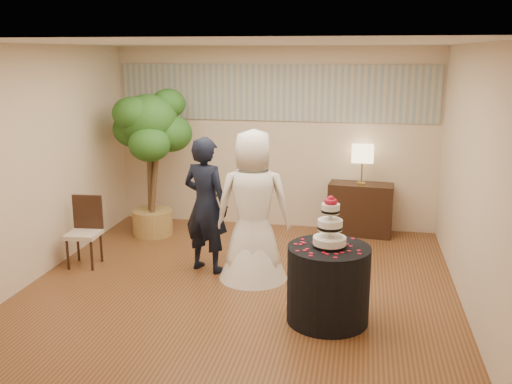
% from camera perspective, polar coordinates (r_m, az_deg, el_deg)
% --- Properties ---
extents(floor, '(5.00, 5.00, 0.00)m').
position_cam_1_polar(floor, '(6.90, -1.45, -9.25)').
color(floor, brown).
rests_on(floor, ground).
extents(ceiling, '(5.00, 5.00, 0.00)m').
position_cam_1_polar(ceiling, '(6.35, -1.61, 14.70)').
color(ceiling, white).
rests_on(ceiling, wall_back).
extents(wall_back, '(5.00, 0.06, 2.80)m').
position_cam_1_polar(wall_back, '(8.90, 1.88, 5.40)').
color(wall_back, beige).
rests_on(wall_back, ground).
extents(wall_front, '(5.00, 0.06, 2.80)m').
position_cam_1_polar(wall_front, '(4.15, -8.86, -4.65)').
color(wall_front, beige).
rests_on(wall_front, ground).
extents(wall_left, '(0.06, 5.00, 2.80)m').
position_cam_1_polar(wall_left, '(7.41, -20.80, 2.79)').
color(wall_left, beige).
rests_on(wall_left, ground).
extents(wall_right, '(0.06, 5.00, 2.80)m').
position_cam_1_polar(wall_right, '(6.44, 20.78, 1.24)').
color(wall_right, beige).
rests_on(wall_right, ground).
extents(mural_border, '(4.90, 0.02, 0.85)m').
position_cam_1_polar(mural_border, '(8.81, 1.90, 9.89)').
color(mural_border, '#A2A69A').
rests_on(mural_border, wall_back).
extents(groom, '(0.73, 0.60, 1.71)m').
position_cam_1_polar(groom, '(7.10, -5.04, -1.30)').
color(groom, black).
rests_on(groom, floor).
extents(bride, '(1.01, 0.96, 1.84)m').
position_cam_1_polar(bride, '(6.81, -0.28, -1.35)').
color(bride, white).
rests_on(bride, floor).
extents(cake_table, '(1.03, 1.03, 0.80)m').
position_cam_1_polar(cake_table, '(5.93, 7.23, -9.13)').
color(cake_table, black).
rests_on(cake_table, floor).
extents(wedding_cake, '(0.34, 0.34, 0.53)m').
position_cam_1_polar(wedding_cake, '(5.70, 7.43, -2.94)').
color(wedding_cake, white).
rests_on(wedding_cake, cake_table).
extents(console, '(0.98, 0.50, 0.79)m').
position_cam_1_polar(console, '(8.76, 10.37, -1.70)').
color(console, black).
rests_on(console, floor).
extents(table_lamp, '(0.32, 0.32, 0.58)m').
position_cam_1_polar(table_lamp, '(8.60, 10.57, 2.70)').
color(table_lamp, beige).
rests_on(table_lamp, console).
extents(ficus_tree, '(1.37, 1.37, 2.23)m').
position_cam_1_polar(ficus_tree, '(8.58, -10.55, 2.92)').
color(ficus_tree, '#285B1C').
rests_on(ficus_tree, floor).
extents(side_chair, '(0.44, 0.46, 0.90)m').
position_cam_1_polar(side_chair, '(7.67, -16.88, -3.88)').
color(side_chair, black).
rests_on(side_chair, floor).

